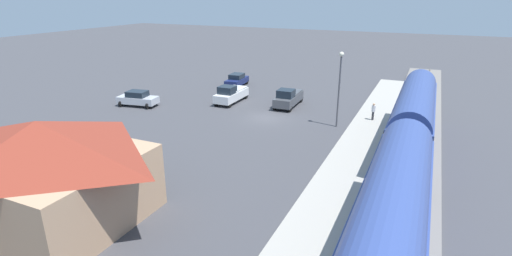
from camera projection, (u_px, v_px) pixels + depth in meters
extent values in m
plane|color=#424247|center=(266.00, 118.00, 39.50)|extent=(200.00, 200.00, 0.00)
cube|color=slate|center=(411.00, 137.00, 34.01)|extent=(4.80, 70.00, 0.18)
cube|color=#59544C|center=(420.00, 137.00, 33.68)|extent=(0.10, 70.00, 0.12)
cube|color=#59544C|center=(403.00, 134.00, 34.24)|extent=(0.10, 70.00, 0.12)
cube|color=#A8A399|center=(365.00, 130.00, 35.55)|extent=(3.20, 46.00, 0.30)
cube|color=#33478C|center=(413.00, 123.00, 31.15)|extent=(2.90, 16.07, 3.70)
cube|color=gold|center=(394.00, 125.00, 31.82)|extent=(0.04, 14.79, 0.36)
cylinder|color=#33478C|center=(416.00, 103.00, 30.57)|extent=(2.75, 15.43, 2.76)
cube|color=#33478C|center=(388.00, 237.00, 16.67)|extent=(2.90, 16.07, 3.70)
cube|color=gold|center=(354.00, 234.00, 17.34)|extent=(0.04, 14.79, 0.36)
cylinder|color=#33478C|center=(393.00, 201.00, 16.08)|extent=(2.75, 15.43, 2.76)
cube|color=tan|center=(48.00, 186.00, 21.54)|extent=(10.09, 7.90, 3.86)
pyramid|color=maroon|center=(38.00, 138.00, 20.58)|extent=(10.89, 8.70, 1.91)
cube|color=#4C3323|center=(103.00, 172.00, 25.25)|extent=(1.10, 0.08, 2.10)
cylinder|color=#333338|center=(373.00, 116.00, 37.83)|extent=(0.22, 0.22, 0.85)
cylinder|color=silver|center=(374.00, 109.00, 37.59)|extent=(0.36, 0.36, 0.62)
sphere|color=tan|center=(374.00, 104.00, 37.44)|extent=(0.24, 0.24, 0.24)
cube|color=#47494F|center=(289.00, 99.00, 43.42)|extent=(2.14, 5.46, 0.92)
cube|color=#19232D|center=(286.00, 93.00, 42.24)|extent=(1.78, 1.79, 0.84)
cylinder|color=black|center=(290.00, 109.00, 41.39)|extent=(0.22, 0.76, 0.76)
cylinder|color=black|center=(275.00, 107.00, 42.01)|extent=(0.22, 0.76, 0.76)
cylinder|color=black|center=(301.00, 99.00, 45.14)|extent=(0.22, 0.76, 0.76)
cylinder|color=black|center=(287.00, 98.00, 45.76)|extent=(0.22, 0.76, 0.76)
cube|color=#47494F|center=(291.00, 92.00, 44.06)|extent=(1.96, 3.03, 0.20)
cube|color=white|center=(231.00, 95.00, 44.99)|extent=(2.00, 5.42, 0.92)
cube|color=#19232D|center=(227.00, 90.00, 43.81)|extent=(1.74, 1.74, 0.84)
cylinder|color=black|center=(229.00, 104.00, 42.96)|extent=(0.22, 0.76, 0.76)
cylinder|color=black|center=(216.00, 103.00, 43.62)|extent=(0.22, 0.76, 0.76)
cylinder|color=black|center=(246.00, 96.00, 46.66)|extent=(0.22, 0.76, 0.76)
cylinder|color=black|center=(233.00, 94.00, 47.32)|extent=(0.22, 0.76, 0.76)
cube|color=white|center=(235.00, 89.00, 45.62)|extent=(1.89, 2.99, 0.20)
cube|color=navy|center=(237.00, 81.00, 52.71)|extent=(2.18, 4.63, 0.76)
cube|color=#19232D|center=(237.00, 76.00, 52.48)|extent=(1.78, 2.28, 0.64)
cylinder|color=black|center=(237.00, 87.00, 51.07)|extent=(0.22, 0.68, 0.68)
cylinder|color=black|center=(227.00, 86.00, 51.59)|extent=(0.22, 0.68, 0.68)
cylinder|color=black|center=(247.00, 82.00, 54.08)|extent=(0.22, 0.68, 0.68)
cylinder|color=black|center=(236.00, 81.00, 54.60)|extent=(0.22, 0.68, 0.68)
cube|color=silver|center=(138.00, 100.00, 43.50)|extent=(4.73, 2.52, 0.76)
cube|color=#19232D|center=(137.00, 94.00, 43.27)|extent=(2.39, 1.94, 0.64)
cylinder|color=black|center=(121.00, 104.00, 43.33)|extent=(0.22, 0.68, 0.68)
cylinder|color=black|center=(129.00, 100.00, 44.78)|extent=(0.22, 0.68, 0.68)
cylinder|color=black|center=(148.00, 106.00, 42.48)|extent=(0.22, 0.68, 0.68)
cylinder|color=black|center=(155.00, 102.00, 43.93)|extent=(0.22, 0.68, 0.68)
cylinder|color=#515156|center=(339.00, 92.00, 35.87)|extent=(0.16, 0.16, 6.75)
sphere|color=#EAE5C6|center=(342.00, 54.00, 34.69)|extent=(0.44, 0.44, 0.44)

